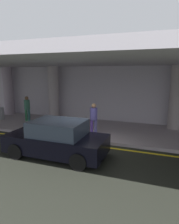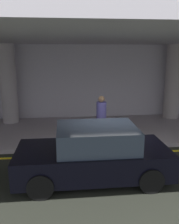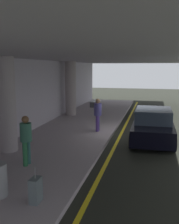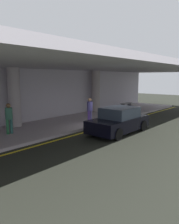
{
  "view_description": "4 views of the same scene",
  "coord_description": "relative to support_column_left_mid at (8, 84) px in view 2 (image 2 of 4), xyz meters",
  "views": [
    {
      "loc": [
        3.27,
        -7.78,
        3.4
      ],
      "look_at": [
        -0.36,
        2.06,
        1.31
      ],
      "focal_mm": 32.02,
      "sensor_mm": 36.0,
      "label": 1
    },
    {
      "loc": [
        -1.44,
        -7.06,
        3.4
      ],
      "look_at": [
        -0.41,
        2.6,
        1.03
      ],
      "focal_mm": 39.01,
      "sensor_mm": 36.0,
      "label": 2
    },
    {
      "loc": [
        -12.81,
        -0.92,
        3.4
      ],
      "look_at": [
        -1.54,
        1.89,
        1.39
      ],
      "focal_mm": 41.62,
      "sensor_mm": 36.0,
      "label": 3
    },
    {
      "loc": [
        -11.25,
        -7.79,
        3.19
      ],
      "look_at": [
        -0.74,
        1.24,
        1.02
      ],
      "focal_mm": 35.2,
      "sensor_mm": 36.0,
      "label": 4
    }
  ],
  "objects": [
    {
      "name": "ground_plane",
      "position": [
        4.0,
        -4.59,
        -1.97
      ],
      "size": [
        60.0,
        60.0,
        0.0
      ],
      "primitive_type": "plane",
      "color": "black"
    },
    {
      "name": "sidewalk",
      "position": [
        4.0,
        -1.49,
        -1.9
      ],
      "size": [
        26.0,
        4.2,
        0.15
      ],
      "primitive_type": "cube",
      "color": "#9E939A",
      "rests_on": "ground"
    },
    {
      "name": "lane_stripe_yellow",
      "position": [
        4.0,
        -3.95,
        -1.97
      ],
      "size": [
        26.0,
        0.14,
        0.01
      ],
      "primitive_type": "cube",
      "color": "yellow",
      "rests_on": "ground"
    },
    {
      "name": "support_column_left_mid",
      "position": [
        0.0,
        0.0,
        0.0
      ],
      "size": [
        0.75,
        0.75,
        3.65
      ],
      "primitive_type": "cylinder",
      "color": "#A59A9E",
      "rests_on": "sidewalk"
    },
    {
      "name": "support_column_center",
      "position": [
        8.0,
        0.0,
        0.0
      ],
      "size": [
        0.75,
        0.75,
        3.65
      ],
      "primitive_type": "cylinder",
      "color": "#A09493",
      "rests_on": "sidewalk"
    },
    {
      "name": "ceiling_overhang",
      "position": [
        4.0,
        -1.99,
        1.97
      ],
      "size": [
        28.0,
        13.2,
        0.3
      ],
      "primitive_type": "cube",
      "color": "#9D98A0",
      "rests_on": "support_column_far_left"
    },
    {
      "name": "terminal_back_wall",
      "position": [
        4.0,
        0.76,
        -0.07
      ],
      "size": [
        26.0,
        0.3,
        3.8
      ],
      "primitive_type": "cube",
      "color": "#B2ABB7",
      "rests_on": "ground"
    },
    {
      "name": "car_black",
      "position": [
        3.33,
        -5.54,
        -1.26
      ],
      "size": [
        4.1,
        1.92,
        1.5
      ],
      "rotation": [
        0.0,
        0.0,
        3.07
      ],
      "color": "black",
      "rests_on": "ground"
    },
    {
      "name": "person_waiting_for_ride",
      "position": [
        3.96,
        -2.76,
        -0.86
      ],
      "size": [
        0.38,
        0.38,
        1.68
      ],
      "rotation": [
        0.0,
        0.0,
        2.37
      ],
      "color": "#553996",
      "rests_on": "sidewalk"
    }
  ]
}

